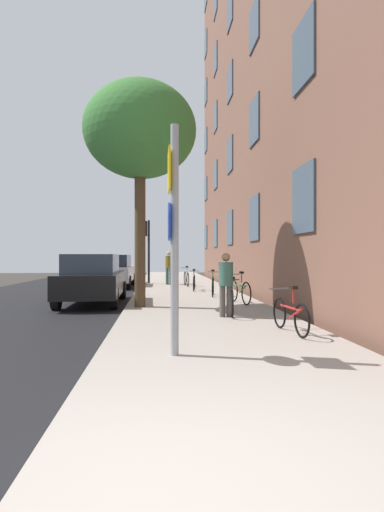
{
  "coord_description": "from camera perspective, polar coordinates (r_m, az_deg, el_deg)",
  "views": [
    {
      "loc": [
        -0.07,
        -2.49,
        1.58
      ],
      "look_at": [
        1.01,
        10.3,
        1.57
      ],
      "focal_mm": 28.45,
      "sensor_mm": 36.0,
      "label": 1
    }
  ],
  "objects": [
    {
      "name": "sidewalk",
      "position": [
        17.6,
        -0.98,
        -4.93
      ],
      "size": [
        4.2,
        38.0,
        0.12
      ],
      "primitive_type": "cube",
      "color": "#9E9389",
      "rests_on": "ground"
    },
    {
      "name": "bicycle_4",
      "position": [
        17.19,
        0.3,
        -3.67
      ],
      "size": [
        0.42,
        1.67,
        0.9
      ],
      "color": "black",
      "rests_on": "sidewalk"
    },
    {
      "name": "building_facade",
      "position": [
        19.85,
        7.69,
        28.74
      ],
      "size": [
        0.56,
        27.0,
        22.2
      ],
      "color": "brown",
      "rests_on": "ground"
    },
    {
      "name": "ground_plane",
      "position": [
        17.72,
        -12.39,
        -5.09
      ],
      "size": [
        41.8,
        41.8,
        0.0
      ],
      "primitive_type": "plane",
      "color": "#332D28"
    },
    {
      "name": "traffic_light",
      "position": [
        21.61,
        -6.38,
        2.26
      ],
      "size": [
        0.43,
        0.24,
        3.35
      ],
      "color": "black",
      "rests_on": "sidewalk"
    },
    {
      "name": "car_0",
      "position": [
        13.55,
        -13.78,
        -3.09
      ],
      "size": [
        1.91,
        4.41,
        1.62
      ],
      "color": "black",
      "rests_on": "road_asphalt"
    },
    {
      "name": "tree_near",
      "position": [
        12.22,
        -7.32,
        16.95
      ],
      "size": [
        3.22,
        3.22,
        6.43
      ],
      "color": "#4C3823",
      "rests_on": "sidewalk"
    },
    {
      "name": "road_asphalt",
      "position": [
        18.12,
        -19.01,
        -4.96
      ],
      "size": [
        7.0,
        38.0,
        0.01
      ],
      "primitive_type": "cube",
      "color": "black",
      "rests_on": "ground"
    },
    {
      "name": "car_1",
      "position": [
        20.65,
        -10.83,
        -2.02
      ],
      "size": [
        1.8,
        4.39,
        1.62
      ],
      "color": "#B7B7BC",
      "rests_on": "road_asphalt"
    },
    {
      "name": "bicycle_1",
      "position": [
        10.11,
        5.63,
        -6.16
      ],
      "size": [
        0.44,
        1.67,
        0.95
      ],
      "color": "black",
      "rests_on": "sidewalk"
    },
    {
      "name": "bicycle_2",
      "position": [
        12.58,
        6.72,
        -4.87
      ],
      "size": [
        0.49,
        1.7,
        0.98
      ],
      "color": "black",
      "rests_on": "sidewalk"
    },
    {
      "name": "bicycle_3",
      "position": [
        14.86,
        2.95,
        -4.16
      ],
      "size": [
        0.44,
        1.62,
        0.96
      ],
      "color": "black",
      "rests_on": "sidewalk"
    },
    {
      "name": "bicycle_5",
      "position": [
        19.56,
        -0.79,
        -3.13
      ],
      "size": [
        0.42,
        1.69,
        0.98
      ],
      "color": "black",
      "rests_on": "sidewalk"
    },
    {
      "name": "pedestrian_1",
      "position": [
        20.62,
        -3.24,
        -1.32
      ],
      "size": [
        0.5,
        0.5,
        1.71
      ],
      "color": "#33594C",
      "rests_on": "sidewalk"
    },
    {
      "name": "pedestrian_0",
      "position": [
        9.73,
        4.8,
        -3.43
      ],
      "size": [
        0.47,
        0.47,
        1.53
      ],
      "color": "#4C4742",
      "rests_on": "sidewalk"
    },
    {
      "name": "sign_post",
      "position": [
        5.97,
        -2.69,
        4.16
      ],
      "size": [
        0.16,
        0.6,
        3.39
      ],
      "color": "gray",
      "rests_on": "sidewalk"
    },
    {
      "name": "bicycle_0",
      "position": [
        7.97,
        13.63,
        -7.97
      ],
      "size": [
        0.42,
        1.63,
        0.91
      ],
      "color": "black",
      "rests_on": "sidewalk"
    }
  ]
}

